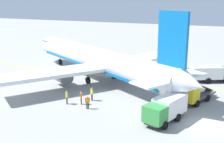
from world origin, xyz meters
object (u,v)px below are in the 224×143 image
crew_marshaller (81,97)px  crew_loader_left (92,93)px  crew_supervisor (67,96)px  service_truck_catering (212,73)px  airliner_foreground (98,60)px  service_truck_baggage (193,95)px  cargo_container_near (153,68)px  crew_loader_right (87,101)px  service_truck_fuel (166,108)px

crew_marshaller → crew_loader_left: size_ratio=0.95×
crew_supervisor → service_truck_catering: bearing=-40.3°
airliner_foreground → service_truck_baggage: airliner_foreground is taller
crew_marshaller → crew_supervisor: crew_supervisor is taller
cargo_container_near → crew_loader_right: bearing=174.3°
airliner_foreground → service_truck_fuel: airliner_foreground is taller
airliner_foreground → crew_marshaller: 11.79m
service_truck_baggage → crew_marshaller: size_ratio=4.16×
service_truck_catering → crew_loader_left: bearing=140.1°
service_truck_fuel → cargo_container_near: size_ratio=3.25×
crew_marshaller → crew_loader_left: bearing=-18.3°
crew_loader_left → airliner_foreground: bearing=22.8°
airliner_foreground → service_truck_catering: bearing=-68.5°
service_truck_baggage → crew_supervisor: size_ratio=3.99×
service_truck_catering → crew_loader_left: 20.98m
service_truck_fuel → crew_supervisor: service_truck_fuel is taller
service_truck_fuel → service_truck_baggage: 7.28m
service_truck_fuel → service_truck_catering: bearing=-8.8°
cargo_container_near → crew_marshaller: (-19.49, 3.59, 0.06)m
crew_marshaller → crew_loader_right: 1.85m
service_truck_baggage → cargo_container_near: service_truck_baggage is taller
service_truck_catering → crew_loader_right: (-18.94, 12.52, -0.50)m
service_truck_fuel → cargo_container_near: service_truck_fuel is taller
airliner_foreground → crew_supervisor: bearing=-172.3°
airliner_foreground → crew_marshaller: bearing=-163.4°
service_truck_fuel → crew_supervisor: 12.93m
cargo_container_near → crew_loader_right: size_ratio=1.20×
crew_loader_right → service_truck_fuel: bearing=-87.1°
service_truck_fuel → cargo_container_near: bearing=20.8°
crew_supervisor → crew_loader_left: bearing=-42.6°
service_truck_catering → airliner_foreground: bearing=111.5°
crew_marshaller → crew_loader_right: bearing=-124.3°
service_truck_catering → crew_supervisor: service_truck_catering is taller
service_truck_fuel → crew_supervisor: size_ratio=3.67×
crew_marshaller → crew_supervisor: size_ratio=0.96×
service_truck_fuel → service_truck_baggage: size_ratio=0.92×
service_truck_catering → crew_loader_right: size_ratio=4.21×
airliner_foreground → cargo_container_near: 11.16m
cargo_container_near → crew_loader_left: bearing=170.4°
crew_marshaller → crew_loader_right: crew_marshaller is taller
crew_supervisor → crew_loader_right: bearing=-95.7°
airliner_foreground → cargo_container_near: size_ratio=19.29×
service_truck_fuel → crew_loader_left: bearing=77.5°
cargo_container_near → crew_supervisor: size_ratio=1.13×
crew_marshaller → airliner_foreground: bearing=16.6°
service_truck_baggage → crew_loader_left: size_ratio=3.94×
service_truck_catering → cargo_container_near: bearing=81.3°
service_truck_fuel → crew_marshaller: size_ratio=3.82×
service_truck_catering → cargo_container_near: 10.59m
service_truck_fuel → crew_marshaller: bearing=87.2°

